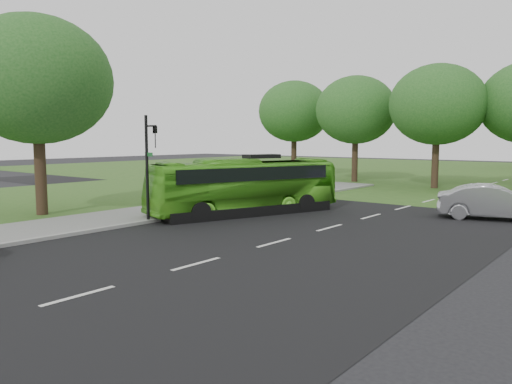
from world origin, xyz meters
The scene contains 9 objects.
ground centered at (0.00, 0.00, 0.00)m, with size 160.00×160.00×0.00m, color black.
street_surfaces centered at (-0.38, 22.75, 0.03)m, with size 120.00×120.00×0.15m.
tree_park_a centered at (-10.13, 27.62, 6.34)m, with size 7.03×7.03×9.34m.
tree_park_b centered at (-2.51, 26.21, 6.41)m, with size 7.25×7.25×9.51m.
tree_park_f centered at (-18.01, 29.55, 6.54)m, with size 7.21×7.21×9.63m.
tree_side_near centered at (-13.30, 0.20, 6.70)m, with size 7.43×7.43×9.87m.
bus centered at (-5.50, 6.86, 1.41)m, with size 2.38×10.16×2.83m, color #57BA26.
sedan centered at (4.91, 12.85, 0.83)m, with size 1.76×5.05×1.66m, color #A1A2A6.
traffic_light centered at (-7.05, 2.00, 2.87)m, with size 0.78×0.22×4.89m.
Camera 1 is at (10.78, -12.52, 3.84)m, focal length 35.00 mm.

